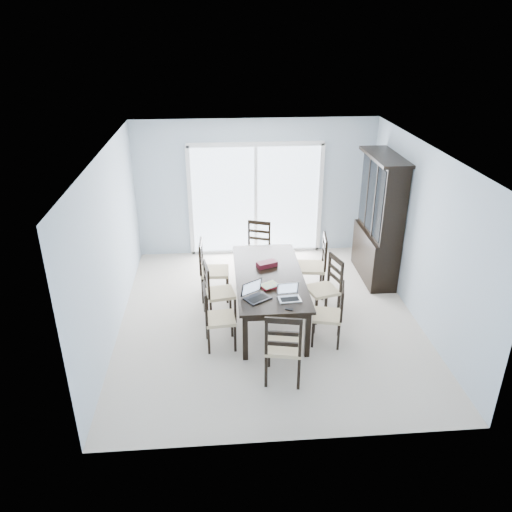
% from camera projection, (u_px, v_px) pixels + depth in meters
% --- Properties ---
extents(floor, '(5.00, 5.00, 0.00)m').
position_uv_depth(floor, '(269.00, 318.00, 7.71)').
color(floor, beige).
rests_on(floor, ground).
extents(ceiling, '(5.00, 5.00, 0.00)m').
position_uv_depth(ceiling, '(271.00, 151.00, 6.60)').
color(ceiling, white).
rests_on(ceiling, back_wall).
extents(back_wall, '(4.50, 0.02, 2.60)m').
position_uv_depth(back_wall, '(256.00, 188.00, 9.41)').
color(back_wall, '#AABBCB').
rests_on(back_wall, floor).
extents(wall_left, '(0.02, 5.00, 2.60)m').
position_uv_depth(wall_left, '(110.00, 246.00, 6.99)').
color(wall_left, '#AABBCB').
rests_on(wall_left, floor).
extents(wall_right, '(0.02, 5.00, 2.60)m').
position_uv_depth(wall_right, '(422.00, 236.00, 7.32)').
color(wall_right, '#AABBCB').
rests_on(wall_right, floor).
extents(balcony, '(4.50, 2.00, 0.10)m').
position_uv_depth(balcony, '(252.00, 234.00, 10.89)').
color(balcony, gray).
rests_on(balcony, ground).
extents(railing, '(4.50, 0.06, 1.10)m').
position_uv_depth(railing, '(249.00, 193.00, 11.53)').
color(railing, '#99999E').
rests_on(railing, balcony).
extents(dining_table, '(1.00, 2.20, 0.75)m').
position_uv_depth(dining_table, '(269.00, 279.00, 7.43)').
color(dining_table, black).
rests_on(dining_table, floor).
extents(china_hutch, '(0.50, 1.38, 2.20)m').
position_uv_depth(china_hutch, '(379.00, 220.00, 8.53)').
color(china_hutch, black).
rests_on(china_hutch, floor).
extents(sliding_door, '(2.52, 0.05, 2.18)m').
position_uv_depth(sliding_door, '(256.00, 199.00, 9.48)').
color(sliding_door, silver).
rests_on(sliding_door, floor).
extents(chair_left_near, '(0.44, 0.43, 1.07)m').
position_uv_depth(chair_left_near, '(213.00, 311.00, 6.82)').
color(chair_left_near, black).
rests_on(chair_left_near, floor).
extents(chair_left_mid, '(0.48, 0.47, 1.08)m').
position_uv_depth(chair_left_mid, '(214.00, 286.00, 7.44)').
color(chair_left_mid, black).
rests_on(chair_left_mid, floor).
extents(chair_left_far, '(0.47, 0.46, 1.16)m').
position_uv_depth(chair_left_far, '(208.00, 264.00, 8.04)').
color(chair_left_far, black).
rests_on(chair_left_far, floor).
extents(chair_right_near, '(0.49, 0.48, 1.05)m').
position_uv_depth(chair_right_near, '(334.00, 308.00, 6.91)').
color(chair_right_near, black).
rests_on(chair_right_near, floor).
extents(chair_right_mid, '(0.53, 0.53, 1.12)m').
position_uv_depth(chair_right_mid, '(328.00, 281.00, 7.55)').
color(chair_right_mid, black).
rests_on(chair_right_mid, floor).
extents(chair_right_far, '(0.52, 0.51, 1.21)m').
position_uv_depth(chair_right_far, '(317.00, 259.00, 8.14)').
color(chair_right_far, black).
rests_on(chair_right_far, floor).
extents(chair_end_near, '(0.53, 0.54, 1.19)m').
position_uv_depth(chair_end_near, '(284.00, 341.00, 6.07)').
color(chair_end_near, black).
rests_on(chair_end_near, floor).
extents(chair_end_far, '(0.54, 0.55, 1.12)m').
position_uv_depth(chair_end_far, '(258.00, 243.00, 8.86)').
color(chair_end_far, black).
rests_on(chair_end_far, floor).
extents(laptop_dark, '(0.40, 0.37, 0.23)m').
position_uv_depth(laptop_dark, '(258.00, 295.00, 6.73)').
color(laptop_dark, black).
rests_on(laptop_dark, dining_table).
extents(laptop_silver, '(0.32, 0.23, 0.20)m').
position_uv_depth(laptop_silver, '(290.00, 297.00, 6.71)').
color(laptop_silver, '#B7B7B9').
rests_on(laptop_silver, dining_table).
extents(book_stack, '(0.30, 0.28, 0.04)m').
position_uv_depth(book_stack, '(269.00, 286.00, 7.04)').
color(book_stack, maroon).
rests_on(book_stack, dining_table).
extents(cell_phone, '(0.11, 0.08, 0.01)m').
position_uv_depth(cell_phone, '(289.00, 309.00, 6.50)').
color(cell_phone, black).
rests_on(cell_phone, dining_table).
extents(game_box, '(0.34, 0.25, 0.08)m').
position_uv_depth(game_box, '(267.00, 264.00, 7.63)').
color(game_box, '#440D19').
rests_on(game_box, dining_table).
extents(hot_tub, '(2.30, 2.15, 1.00)m').
position_uv_depth(hot_tub, '(228.00, 209.00, 10.72)').
color(hot_tub, maroon).
rests_on(hot_tub, balcony).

